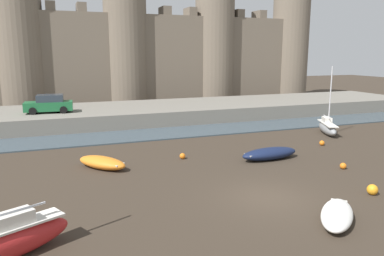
# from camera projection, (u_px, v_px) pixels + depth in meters

# --- Properties ---
(ground_plane) EXTENTS (160.00, 160.00, 0.00)m
(ground_plane) POSITION_uv_depth(u_px,v_px,m) (268.00, 198.00, 17.64)
(ground_plane) COLOR #382D23
(water_channel) EXTENTS (80.00, 4.50, 0.10)m
(water_channel) POSITION_uv_depth(u_px,v_px,m) (171.00, 133.00, 31.77)
(water_channel) COLOR #3D4C56
(water_channel) RESTS_ON ground
(quay_road) EXTENTS (61.58, 10.00, 1.44)m
(quay_road) POSITION_uv_depth(u_px,v_px,m) (150.00, 113.00, 38.30)
(quay_road) COLOR slate
(quay_road) RESTS_ON ground
(castle) EXTENTS (55.60, 6.02, 19.80)m
(castle) POSITION_uv_depth(u_px,v_px,m) (126.00, 47.00, 47.82)
(castle) COLOR #706354
(castle) RESTS_ON ground
(sailboat_midflat_centre) EXTENTS (4.38, 2.84, 5.81)m
(sailboat_midflat_centre) POSITION_uv_depth(u_px,v_px,m) (6.00, 241.00, 12.22)
(sailboat_midflat_centre) COLOR red
(sailboat_midflat_centre) RESTS_ON ground
(rowboat_foreground_left) EXTENTS (3.13, 3.43, 0.71)m
(rowboat_foreground_left) POSITION_uv_depth(u_px,v_px,m) (102.00, 162.00, 22.05)
(rowboat_foreground_left) COLOR orange
(rowboat_foreground_left) RESTS_ON ground
(sailboat_foreground_centre) EXTENTS (2.55, 4.12, 5.67)m
(sailboat_foreground_centre) POSITION_uv_depth(u_px,v_px,m) (327.00, 127.00, 31.50)
(sailboat_foreground_centre) COLOR gray
(sailboat_foreground_centre) RESTS_ON ground
(rowboat_foreground_right) EXTENTS (3.20, 3.21, 0.59)m
(rowboat_foreground_right) POSITION_uv_depth(u_px,v_px,m) (337.00, 214.00, 15.09)
(rowboat_foreground_right) COLOR silver
(rowboat_foreground_right) RESTS_ON ground
(rowboat_midflat_right) EXTENTS (4.07, 1.54, 0.76)m
(rowboat_midflat_right) POSITION_uv_depth(u_px,v_px,m) (270.00, 153.00, 23.92)
(rowboat_midflat_right) COLOR #141E3D
(rowboat_midflat_right) RESTS_ON ground
(mooring_buoy_mid_mud) EXTENTS (0.52, 0.52, 0.52)m
(mooring_buoy_mid_mud) POSITION_uv_depth(u_px,v_px,m) (372.00, 190.00, 17.95)
(mooring_buoy_mid_mud) COLOR orange
(mooring_buoy_mid_mud) RESTS_ON ground
(mooring_buoy_off_centre) EXTENTS (0.37, 0.37, 0.37)m
(mooring_buoy_off_centre) POSITION_uv_depth(u_px,v_px,m) (322.00, 143.00, 27.59)
(mooring_buoy_off_centre) COLOR orange
(mooring_buoy_off_centre) RESTS_ON ground
(mooring_buoy_near_channel) EXTENTS (0.38, 0.38, 0.38)m
(mooring_buoy_near_channel) POSITION_uv_depth(u_px,v_px,m) (183.00, 156.00, 24.08)
(mooring_buoy_near_channel) COLOR orange
(mooring_buoy_near_channel) RESTS_ON ground
(mooring_buoy_near_shore) EXTENTS (0.37, 0.37, 0.37)m
(mooring_buoy_near_shore) POSITION_uv_depth(u_px,v_px,m) (343.00, 166.00, 21.97)
(mooring_buoy_near_shore) COLOR orange
(mooring_buoy_near_shore) RESTS_ON ground
(car_quay_centre_west) EXTENTS (4.21, 2.09, 1.62)m
(car_quay_centre_west) POSITION_uv_depth(u_px,v_px,m) (49.00, 104.00, 33.51)
(car_quay_centre_west) COLOR #1E6638
(car_quay_centre_west) RESTS_ON quay_road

